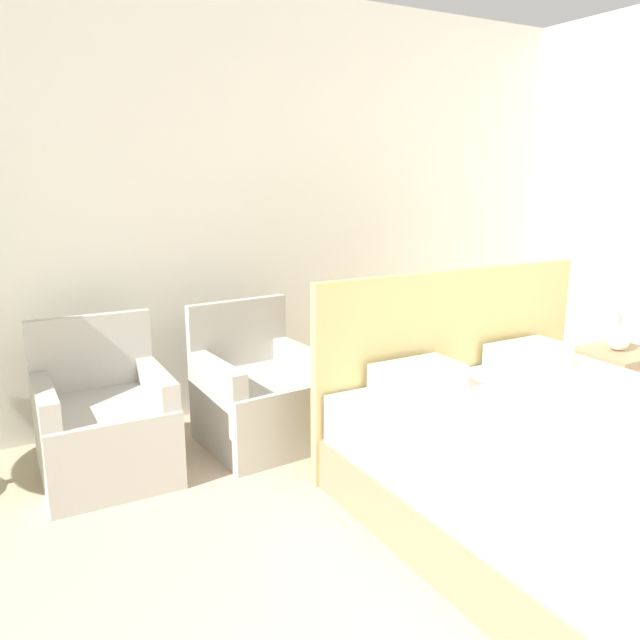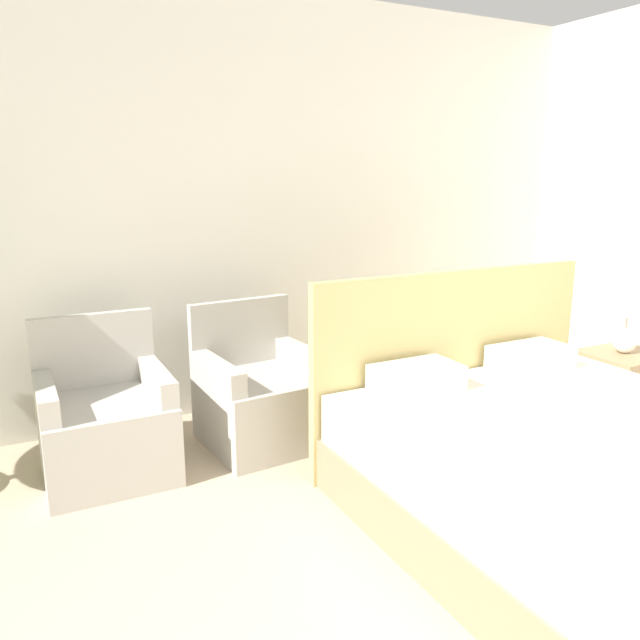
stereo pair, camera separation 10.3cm
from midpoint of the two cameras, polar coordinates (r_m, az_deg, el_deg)
name	(u,v)px [view 1 (the left image)]	position (r m, az deg, el deg)	size (l,w,h in m)	color
wall_back	(239,208)	(4.48, -8.09, 10.13)	(10.00, 0.06, 2.90)	silver
bed	(586,472)	(3.31, 22.33, -12.73)	(1.90, 2.14, 1.13)	#8C7A5B
armchair_near_window_left	(106,430)	(3.77, -19.77, -9.48)	(0.70, 0.69, 0.88)	#B7B2A8
armchair_near_window_right	(260,401)	(4.00, -6.21, -7.40)	(0.75, 0.74, 0.88)	#B7B2A8
nightstand	(615,387)	(4.71, 24.81, -5.60)	(0.50, 0.45, 0.52)	#937A56
table_lamp	(622,305)	(4.57, 25.34, 1.25)	(0.27, 0.27, 0.47)	white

